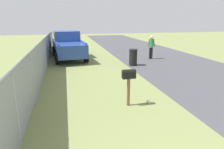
% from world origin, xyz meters
% --- Properties ---
extents(mailbox, '(0.22, 0.47, 1.34)m').
position_xyz_m(mailbox, '(5.39, 0.04, 1.06)').
color(mailbox, brown).
rests_on(mailbox, ground).
extents(pickup_truck, '(5.56, 2.69, 2.09)m').
position_xyz_m(pickup_truck, '(14.80, 1.94, 1.11)').
color(pickup_truck, '#284793').
rests_on(pickup_truck, ground).
extents(trash_bin, '(0.55, 0.55, 1.09)m').
position_xyz_m(trash_bin, '(11.28, -2.20, 0.55)').
color(trash_bin, black).
rests_on(trash_bin, ground).
extents(pedestrian, '(0.30, 0.57, 1.78)m').
position_xyz_m(pedestrian, '(13.07, -4.27, 1.04)').
color(pedestrian, black).
rests_on(pedestrian, ground).
extents(fence_section, '(18.00, 0.07, 1.90)m').
position_xyz_m(fence_section, '(10.29, 3.33, 1.02)').
color(fence_section, '#9EA3A8').
rests_on(fence_section, ground).
extents(litter_cup_far_scatter, '(0.12, 0.13, 0.08)m').
position_xyz_m(litter_cup_far_scatter, '(8.86, -1.19, 0.04)').
color(litter_cup_far_scatter, white).
rests_on(litter_cup_far_scatter, ground).
extents(litter_bag_near_hydrant, '(0.14, 0.14, 0.14)m').
position_xyz_m(litter_bag_near_hydrant, '(5.38, -0.74, 0.07)').
color(litter_bag_near_hydrant, silver).
rests_on(litter_bag_near_hydrant, ground).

